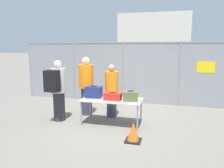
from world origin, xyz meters
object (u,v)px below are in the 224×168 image
Objects in this scene: inspection_table at (112,101)px; security_worker_near at (112,90)px; suitcase_navy at (94,92)px; utility_trailer at (157,83)px; traveler_hooded at (57,88)px; security_worker_far at (86,85)px; traffic_cone at (133,133)px; suitcase_red at (113,96)px; suitcase_olive at (131,96)px.

security_worker_near reaches higher than inspection_table.
utility_trailer is (1.49, 4.89, -0.45)m from suitcase_navy.
security_worker_far is at bearing 67.83° from traveler_hooded.
traveler_hooded is (-1.60, -0.14, 0.31)m from inspection_table.
inspection_table is 3.72× the size of traffic_cone.
utility_trailer is at bearing -119.69° from security_worker_near.
inspection_table is 1.03× the size of security_worker_near.
traffic_cone is at bearing -50.50° from suitcase_red.
traveler_hooded is 1.09× the size of security_worker_near.
suitcase_navy is 0.79m from security_worker_far.
utility_trailer is at bearing -91.25° from security_worker_far.
suitcase_navy is at bearing 142.25° from traffic_cone.
security_worker_near reaches higher than utility_trailer.
suitcase_olive is 1.15m from traffic_cone.
traveler_hooded is (-1.65, -0.05, 0.16)m from suitcase_red.
traffic_cone is at bearing -75.55° from suitcase_olive.
inspection_table is at bearing -100.73° from utility_trailer.
traffic_cone is (0.24, -0.92, -0.65)m from suitcase_olive.
suitcase_olive is at bearing 104.45° from traffic_cone.
traveler_hooded is (-2.14, -0.08, 0.13)m from suitcase_olive.
inspection_table is 0.60m from suitcase_navy.
security_worker_far reaches higher than suitcase_olive.
security_worker_far reaches higher than suitcase_navy.
suitcase_navy reaches higher than utility_trailer.
utility_trailer is at bearing 73.09° from suitcase_navy.
security_worker_far is (-1.57, 0.74, 0.11)m from suitcase_olive.
inspection_table reaches higher than traffic_cone.
traveler_hooded is 0.96× the size of security_worker_far.
traffic_cone is (1.33, -1.03, -0.68)m from suitcase_navy.
traveler_hooded is 3.94× the size of traffic_cone.
inspection_table is 3.80× the size of suitcase_olive.
security_worker_near is 0.36× the size of utility_trailer.
traveler_hooded is at bearing -116.49° from utility_trailer.
suitcase_olive is at bearing -94.50° from utility_trailer.
security_worker_near is (1.41, 0.81, -0.14)m from traveler_hooded.
security_worker_far is at bearing -16.13° from security_worker_near.
traffic_cone is (1.81, -1.66, -0.75)m from security_worker_far.
suitcase_red is at bearing -62.38° from inspection_table.
utility_trailer is (0.94, 4.94, -0.23)m from inspection_table.
security_worker_far reaches higher than traffic_cone.
security_worker_near is at bearing -157.61° from security_worker_far.
security_worker_far is 0.41× the size of utility_trailer.
traffic_cone is at bearing -91.50° from utility_trailer.
traveler_hooded is at bearing -177.73° from suitcase_olive.
suitcase_olive is (0.54, -0.06, 0.19)m from inspection_table.
utility_trailer reaches higher than inspection_table.
suitcase_olive is at bearing -5.59° from suitcase_navy.
suitcase_red is at bearing 129.50° from traffic_cone.
suitcase_olive is at bearing 4.21° from suitcase_red.
suitcase_red is 0.27× the size of traveler_hooded.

